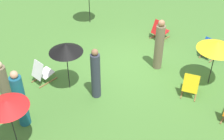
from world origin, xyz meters
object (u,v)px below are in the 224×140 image
person_1 (96,75)px  person_2 (159,46)px  deckchair_4 (42,73)px  deckchair_9 (191,85)px  umbrella_0 (7,104)px  person_3 (5,89)px  deckchair_6 (160,31)px  person_0 (20,100)px  umbrella_1 (217,45)px  umbrella_3 (66,48)px  deckchair_5 (210,49)px

person_1 → person_2: size_ratio=0.93×
deckchair_4 → deckchair_9: size_ratio=0.96×
umbrella_0 → person_3: bearing=-30.8°
deckchair_6 → person_0: 6.61m
umbrella_1 → person_3: size_ratio=0.91×
umbrella_0 → umbrella_3: (0.62, -2.68, -0.04)m
person_2 → person_0: bearing=-64.5°
deckchair_9 → deckchair_5: bearing=-99.0°
deckchair_6 → umbrella_1: 3.42m
deckchair_9 → person_2: bearing=-39.8°
deckchair_9 → umbrella_1: umbrella_1 is taller
umbrella_1 → deckchair_6: bearing=-29.2°
umbrella_1 → person_3: person_3 is taller
deckchair_9 → person_0: (3.32, 4.04, 0.53)m
person_0 → deckchair_4: bearing=-5.6°
deckchair_6 → umbrella_0: size_ratio=0.49×
person_1 → deckchair_6: bearing=-96.2°
person_0 → person_3: (0.78, -0.08, -0.04)m
deckchair_4 → umbrella_0: (-1.60, 2.39, 1.25)m
person_1 → person_2: (-0.81, -2.53, 0.07)m
umbrella_1 → deckchair_5: bearing=-68.0°
person_0 → person_3: bearing=46.8°
deckchair_4 → person_3: person_3 is taller
deckchair_6 → umbrella_3: bearing=91.8°
deckchair_5 → person_0: 7.14m
umbrella_1 → person_1: (2.68, 2.78, -0.66)m
deckchair_4 → person_3: bearing=105.0°
deckchair_5 → umbrella_1: umbrella_1 is taller
person_3 → umbrella_3: bearing=-80.0°
umbrella_1 → umbrella_0: bearing=62.0°
deckchair_4 → umbrella_3: umbrella_3 is taller
person_0 → person_3: person_0 is taller
umbrella_0 → deckchair_4: bearing=-56.2°
umbrella_0 → person_0: person_0 is taller
deckchair_9 → person_1: person_1 is taller
deckchair_5 → umbrella_1: size_ratio=0.50×
deckchair_9 → umbrella_3: (3.37, 2.08, 1.21)m
umbrella_3 → person_1: 1.23m
deckchair_9 → umbrella_0: size_ratio=0.50×
umbrella_1 → person_3: 6.59m
umbrella_0 → person_0: size_ratio=0.91×
deckchair_6 → person_2: (-0.95, 1.82, 0.55)m
umbrella_0 → person_1: bearing=-96.7°
umbrella_3 → deckchair_5: bearing=-124.0°
umbrella_1 → person_2: person_2 is taller
deckchair_9 → umbrella_1: (-0.28, -0.93, 1.14)m
deckchair_4 → umbrella_1: size_ratio=0.50×
umbrella_0 → person_1: (-0.34, -2.91, -0.77)m
umbrella_1 → deckchair_9: bearing=73.5°
deckchair_4 → person_0: bearing=127.7°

